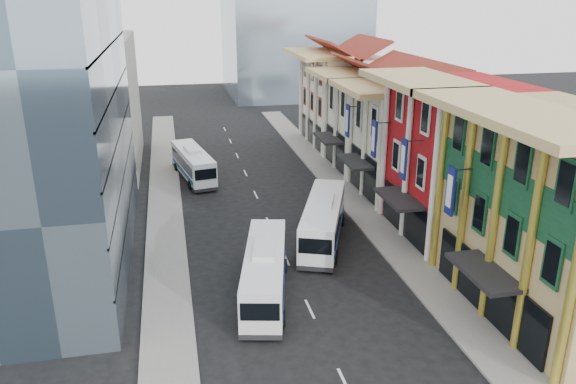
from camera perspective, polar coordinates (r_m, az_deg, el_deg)
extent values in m
cube|color=slate|center=(49.26, 7.82, -2.19)|extent=(3.00, 90.00, 0.15)
cube|color=slate|center=(46.57, -12.33, -3.80)|extent=(3.00, 90.00, 0.15)
cube|color=tan|center=(35.85, 25.91, -2.38)|extent=(8.00, 14.00, 12.00)
cube|color=#A41215|center=(45.28, 16.87, 3.10)|extent=(8.00, 10.00, 12.00)
cube|color=white|center=(53.72, 12.00, 4.93)|extent=(8.00, 9.00, 10.00)
cube|color=white|center=(61.81, 8.66, 7.03)|extent=(8.00, 9.00, 10.00)
cube|color=white|center=(71.43, 5.72, 9.25)|extent=(8.00, 12.00, 11.00)
cube|color=#415668|center=(41.12, -26.09, 13.21)|extent=(12.00, 26.00, 30.00)
cube|color=gray|center=(64.44, -19.68, 8.45)|extent=(10.00, 18.00, 14.00)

